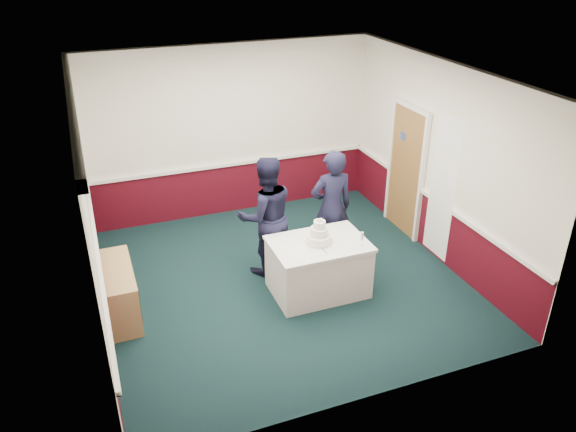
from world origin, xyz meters
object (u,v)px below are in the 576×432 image
object	(u,v)px
person_woman	(331,208)
cake_table	(318,267)
person_man	(266,216)
wedding_cake	(319,235)
champagne_flute	(362,237)
cake_knife	(323,250)
sideboard	(120,292)

from	to	relation	value
person_woman	cake_table	bearing A→B (deg)	56.63
person_man	person_woman	xyz separation A→B (m)	(1.00, -0.09, -0.00)
cake_table	wedding_cake	bearing A→B (deg)	90.00
cake_table	person_woman	bearing A→B (deg)	54.33
champagne_flute	cake_knife	bearing A→B (deg)	171.42
sideboard	wedding_cake	xyz separation A→B (m)	(2.65, -0.44, 0.55)
wedding_cake	person_woman	xyz separation A→B (m)	(0.50, 0.70, 0.00)
champagne_flute	person_man	distance (m)	1.46
champagne_flute	person_man	bearing A→B (deg)	132.73
wedding_cake	cake_knife	distance (m)	0.23
cake_table	champagne_flute	bearing A→B (deg)	-29.25
sideboard	wedding_cake	world-z (taller)	wedding_cake
sideboard	champagne_flute	distance (m)	3.28
cake_table	cake_knife	distance (m)	0.44
sideboard	person_woman	distance (m)	3.21
sideboard	champagne_flute	size ratio (longest dim) A/B	5.85
sideboard	champagne_flute	bearing A→B (deg)	-12.91
cake_table	wedding_cake	distance (m)	0.50
person_woman	cake_knife	bearing A→B (deg)	61.68
wedding_cake	person_man	size ratio (longest dim) A/B	0.20
wedding_cake	person_man	world-z (taller)	person_man
cake_knife	person_man	world-z (taller)	person_man
cake_knife	person_man	xyz separation A→B (m)	(-0.46, 0.99, 0.11)
person_man	person_woman	bearing A→B (deg)	174.95
sideboard	person_woman	bearing A→B (deg)	4.73
wedding_cake	champagne_flute	size ratio (longest dim) A/B	1.78
sideboard	person_man	world-z (taller)	person_man
cake_table	champagne_flute	distance (m)	0.78
person_man	person_woman	size ratio (longest dim) A/B	1.00
champagne_flute	person_woman	world-z (taller)	person_woman
cake_knife	person_man	bearing A→B (deg)	111.36
sideboard	cake_knife	world-z (taller)	cake_knife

